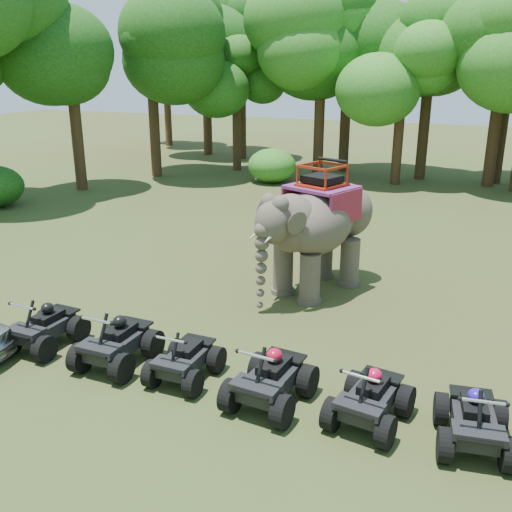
% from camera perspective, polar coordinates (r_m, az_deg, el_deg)
% --- Properties ---
extents(ground, '(110.00, 110.00, 0.00)m').
position_cam_1_polar(ground, '(12.94, -2.08, -9.58)').
color(ground, '#47381E').
rests_on(ground, ground).
extents(elephant, '(3.36, 4.74, 3.65)m').
position_cam_1_polar(elephant, '(15.91, 6.26, 2.86)').
color(elephant, brown).
rests_on(elephant, ground).
extents(atv_0, '(1.28, 1.72, 1.24)m').
position_cam_1_polar(atv_0, '(13.79, -20.45, -6.12)').
color(atv_0, black).
rests_on(atv_0, ground).
extents(atv_1, '(1.31, 1.78, 1.31)m').
position_cam_1_polar(atv_1, '(12.53, -13.80, -7.79)').
color(atv_1, black).
rests_on(atv_1, ground).
extents(atv_2, '(1.15, 1.57, 1.16)m').
position_cam_1_polar(atv_2, '(11.76, -7.15, -9.61)').
color(atv_2, black).
rests_on(atv_2, ground).
extents(atv_3, '(1.45, 1.89, 1.32)m').
position_cam_1_polar(atv_3, '(10.87, 1.45, -11.52)').
color(atv_3, black).
rests_on(atv_3, ground).
extents(atv_4, '(1.45, 1.82, 1.23)m').
position_cam_1_polar(atv_4, '(10.57, 11.37, -13.16)').
color(atv_4, black).
rests_on(atv_4, ground).
extents(atv_5, '(1.43, 1.80, 1.21)m').
position_cam_1_polar(atv_5, '(10.48, 21.06, -14.51)').
color(atv_5, black).
rests_on(atv_5, ground).
extents(tree_0, '(5.21, 5.21, 7.44)m').
position_cam_1_polar(tree_0, '(31.34, 14.22, 13.71)').
color(tree_0, '#195114').
rests_on(tree_0, ground).
extents(tree_1, '(6.56, 6.56, 9.37)m').
position_cam_1_polar(tree_1, '(33.28, 23.76, 14.67)').
color(tree_1, '#195114').
rests_on(tree_1, ground).
extents(tree_23, '(6.15, 6.15, 8.79)m').
position_cam_1_polar(tree_23, '(30.33, -17.77, 14.53)').
color(tree_23, '#195114').
rests_on(tree_23, ground).
extents(tree_24, '(6.51, 6.51, 9.30)m').
position_cam_1_polar(tree_24, '(33.17, -10.31, 15.82)').
color(tree_24, '#195114').
rests_on(tree_24, ground).
extents(tree_25, '(4.87, 4.87, 6.95)m').
position_cam_1_polar(tree_25, '(34.69, -1.96, 14.26)').
color(tree_25, '#195114').
rests_on(tree_25, ground).
extents(tree_26, '(6.59, 6.59, 9.42)m').
position_cam_1_polar(tree_26, '(33.16, 6.45, 16.09)').
color(tree_26, '#195114').
rests_on(tree_26, ground).
extents(tree_28, '(6.86, 6.86, 9.79)m').
position_cam_1_polar(tree_28, '(34.70, 9.07, 16.40)').
color(tree_28, '#195114').
rests_on(tree_28, ground).
extents(tree_29, '(6.46, 6.46, 9.22)m').
position_cam_1_polar(tree_29, '(33.14, 16.74, 15.29)').
color(tree_29, '#195114').
rests_on(tree_29, ground).
extents(tree_30, '(5.46, 5.46, 7.80)m').
position_cam_1_polar(tree_30, '(46.10, -8.90, 15.67)').
color(tree_30, '#195114').
rests_on(tree_30, ground).
extents(tree_32, '(5.92, 5.92, 8.46)m').
position_cam_1_polar(tree_32, '(33.63, 23.66, 13.93)').
color(tree_32, '#195114').
rests_on(tree_32, ground).
extents(tree_33, '(5.26, 5.26, 7.52)m').
position_cam_1_polar(tree_33, '(39.10, -1.40, 15.18)').
color(tree_33, '#195114').
rests_on(tree_33, ground).
extents(tree_34, '(7.32, 7.32, 10.46)m').
position_cam_1_polar(tree_34, '(41.10, -4.99, 17.34)').
color(tree_34, '#195114').
rests_on(tree_34, ground).
extents(tree_35, '(6.67, 6.67, 9.53)m').
position_cam_1_polar(tree_35, '(32.13, 23.14, 14.80)').
color(tree_35, '#195114').
rests_on(tree_35, ground).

